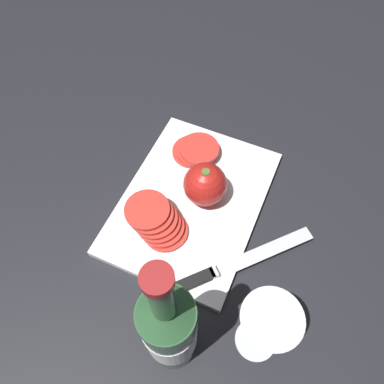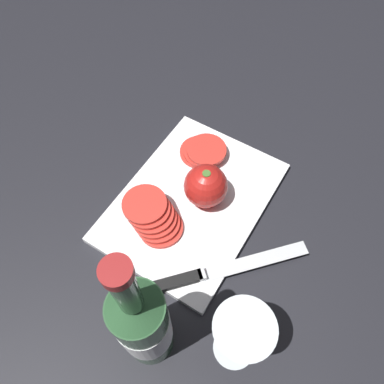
{
  "view_description": "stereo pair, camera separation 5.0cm",
  "coord_description": "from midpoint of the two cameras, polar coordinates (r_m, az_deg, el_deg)",
  "views": [
    {
      "loc": [
        0.34,
        0.19,
        0.65
      ],
      "look_at": [
        0.0,
        0.04,
        0.04
      ],
      "focal_mm": 35.0,
      "sensor_mm": 36.0,
      "label": 1
    },
    {
      "loc": [
        0.31,
        0.23,
        0.65
      ],
      "look_at": [
        0.0,
        0.04,
        0.04
      ],
      "focal_mm": 35.0,
      "sensor_mm": 36.0,
      "label": 2
    }
  ],
  "objects": [
    {
      "name": "ground_plane",
      "position": [
        0.76,
        -0.6,
        -0.47
      ],
      "size": [
        3.0,
        3.0,
        0.0
      ],
      "primitive_type": "plane",
      "color": "black"
    },
    {
      "name": "wine_bottle",
      "position": [
        0.54,
        -4.62,
        -19.68
      ],
      "size": [
        0.07,
        0.07,
        0.34
      ],
      "color": "#2D5633",
      "rests_on": "ground_plane"
    },
    {
      "name": "tomato_slice_stack_far",
      "position": [
        0.69,
        -3.91,
        -3.81
      ],
      "size": [
        0.09,
        0.12,
        0.05
      ],
      "color": "red",
      "rests_on": "cutting_board"
    },
    {
      "name": "knife",
      "position": [
        0.66,
        2.37,
        -13.01
      ],
      "size": [
        0.24,
        0.23,
        0.01
      ],
      "rotation": [
        0.0,
        0.0,
        2.4
      ],
      "color": "silver",
      "rests_on": "cutting_board"
    },
    {
      "name": "wine_glass",
      "position": [
        0.56,
        10.23,
        -20.83
      ],
      "size": [
        0.08,
        0.08,
        0.16
      ],
      "color": "silver",
      "rests_on": "ground_plane"
    },
    {
      "name": "cutting_board",
      "position": [
        0.74,
        1.95,
        -1.61
      ],
      "size": [
        0.36,
        0.26,
        0.01
      ],
      "color": "white",
      "rests_on": "ground_plane"
    },
    {
      "name": "whole_tomato",
      "position": [
        0.7,
        4.17,
        0.82
      ],
      "size": [
        0.08,
        0.08,
        0.08
      ],
      "color": "red",
      "rests_on": "cutting_board"
    },
    {
      "name": "tomato_slice_stack_near",
      "position": [
        0.79,
        3.52,
        6.17
      ],
      "size": [
        0.08,
        0.1,
        0.02
      ],
      "color": "red",
      "rests_on": "cutting_board"
    }
  ]
}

